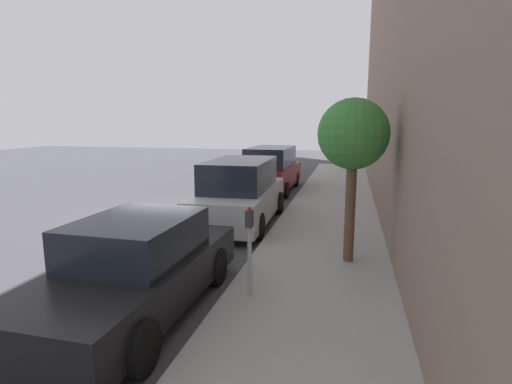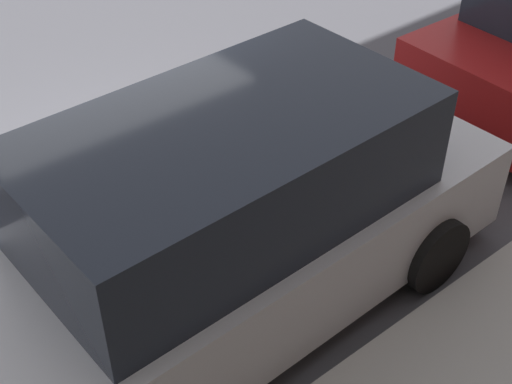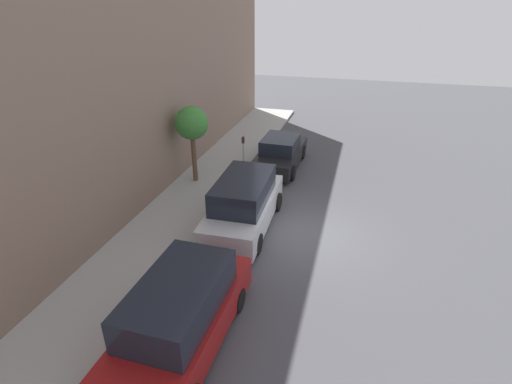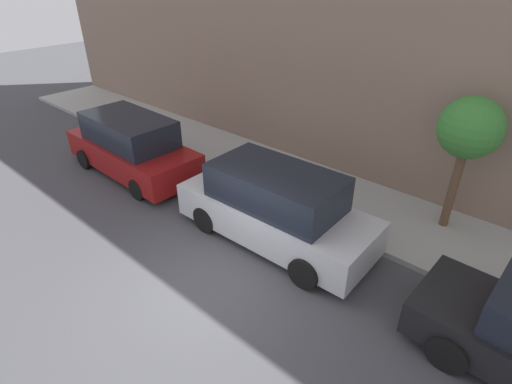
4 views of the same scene
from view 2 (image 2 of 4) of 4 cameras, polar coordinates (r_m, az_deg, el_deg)
ground_plane at (r=7.81m, az=-12.91°, el=1.07°), size 60.00×60.00×0.00m
parked_minivan_second at (r=5.62m, az=-2.11°, el=-2.54°), size 2.02×4.95×1.90m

